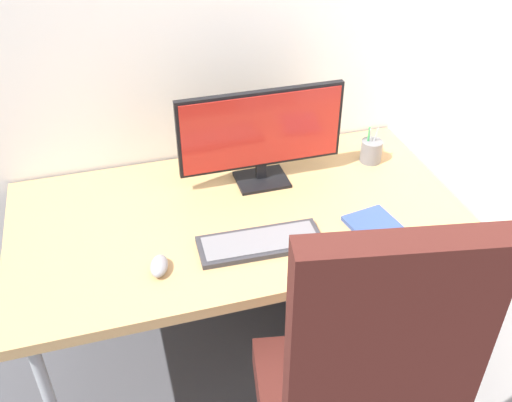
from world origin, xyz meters
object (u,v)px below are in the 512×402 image
at_px(monitor, 261,133).
at_px(keyboard, 260,243).
at_px(notebook, 375,226).
at_px(filing_cabinet, 342,268).
at_px(mouse, 159,266).
at_px(pen_holder, 371,151).

height_order(monitor, keyboard, monitor).
height_order(keyboard, notebook, keyboard).
bearing_deg(keyboard, filing_cabinet, 30.88).
xyz_separation_m(filing_cabinet, notebook, (-0.05, -0.29, 0.46)).
relative_size(keyboard, notebook, 2.26).
relative_size(mouse, pen_holder, 0.65).
height_order(monitor, mouse, monitor).
xyz_separation_m(pen_holder, notebook, (-0.17, -0.40, -0.04)).
height_order(keyboard, mouse, mouse).
relative_size(filing_cabinet, pen_holder, 3.87).
distance_m(mouse, notebook, 0.73).
relative_size(keyboard, mouse, 4.25).
height_order(filing_cabinet, notebook, notebook).
distance_m(monitor, mouse, 0.62).
bearing_deg(keyboard, monitor, 73.11).
relative_size(monitor, mouse, 6.31).
relative_size(keyboard, pen_holder, 2.78).
bearing_deg(notebook, mouse, 170.88).
bearing_deg(mouse, pen_holder, 39.60).
xyz_separation_m(monitor, notebook, (0.29, -0.39, -0.19)).
bearing_deg(notebook, filing_cabinet, 71.05).
xyz_separation_m(keyboard, notebook, (0.40, -0.03, -0.00)).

